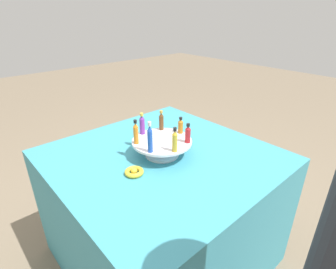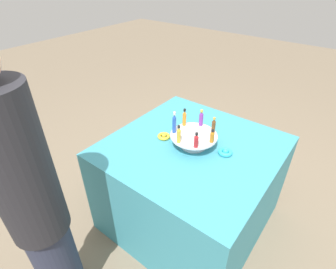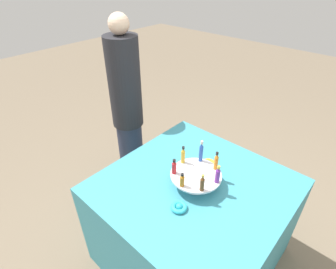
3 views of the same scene
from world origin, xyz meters
name	(u,v)px [view 3 (image 3 of 3)]	position (x,y,z in m)	size (l,w,h in m)	color
ground_plane	(190,253)	(0.00, 0.00, 0.00)	(12.00, 12.00, 0.00)	#756651
party_table	(192,222)	(0.00, 0.00, 0.36)	(1.07, 1.07, 0.72)	teal
display_stand	(196,177)	(0.00, 0.00, 0.78)	(0.31, 0.31, 0.09)	silver
bottle_gold	(183,155)	(0.03, 0.13, 0.86)	(0.02, 0.02, 0.12)	gold
bottle_red	(174,167)	(-0.08, 0.10, 0.85)	(0.03, 0.03, 0.10)	#B21E23
bottle_amber	(182,180)	(-0.13, 0.00, 0.85)	(0.03, 0.03, 0.09)	#AD6B19
bottle_brown	(202,183)	(-0.08, -0.10, 0.86)	(0.02, 0.02, 0.11)	brown
bottle_purple	(218,175)	(0.03, -0.13, 0.86)	(0.03, 0.03, 0.12)	#702D93
bottle_orange	(216,161)	(0.12, -0.06, 0.87)	(0.02, 0.02, 0.12)	orange
bottle_blue	(201,152)	(0.12, 0.06, 0.88)	(0.02, 0.02, 0.15)	#234CAD
ribbon_bow_gold	(209,163)	(0.21, 0.05, 0.73)	(0.09, 0.09, 0.03)	gold
ribbon_bow_teal	(179,207)	(-0.21, -0.05, 0.74)	(0.09, 0.09, 0.04)	#2DB7CC
person_figure	(127,110)	(0.27, 0.94, 0.79)	(0.27, 0.27, 1.56)	#282D42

